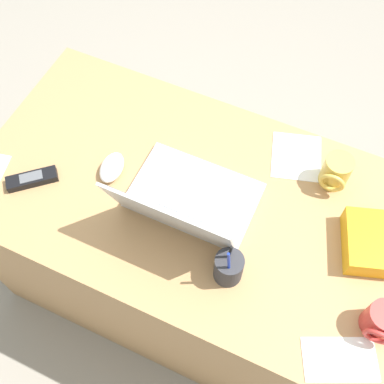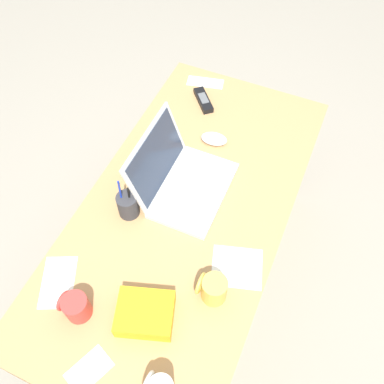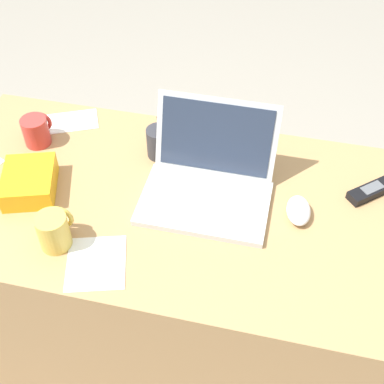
{
  "view_description": "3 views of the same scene",
  "coord_description": "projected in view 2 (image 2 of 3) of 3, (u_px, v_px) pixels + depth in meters",
  "views": [
    {
      "loc": [
        -0.2,
        0.61,
        1.91
      ],
      "look_at": [
        0.07,
        0.02,
        0.76
      ],
      "focal_mm": 45.06,
      "sensor_mm": 36.0,
      "label": 1
    },
    {
      "loc": [
        -0.72,
        -0.34,
        1.99
      ],
      "look_at": [
        0.05,
        -0.0,
        0.75
      ],
      "focal_mm": 38.94,
      "sensor_mm": 36.0,
      "label": 2
    },
    {
      "loc": [
        0.25,
        -0.93,
        1.76
      ],
      "look_at": [
        0.04,
        -0.04,
        0.8
      ],
      "focal_mm": 48.21,
      "sensor_mm": 36.0,
      "label": 3
    }
  ],
  "objects": [
    {
      "name": "paper_note_near_laptop",
      "position": [
        89.0,
        370.0,
        1.19
      ],
      "size": [
        0.15,
        0.12,
        0.0
      ],
      "primitive_type": "cube",
      "rotation": [
        0.0,
        0.0,
        -0.4
      ],
      "color": "white",
      "rests_on": "desk"
    },
    {
      "name": "coffee_mug_tall",
      "position": [
        213.0,
        289.0,
        1.27
      ],
      "size": [
        0.08,
        0.09,
        0.1
      ],
      "color": "#E0BC4C",
      "rests_on": "desk"
    },
    {
      "name": "ground_plane",
      "position": [
        188.0,
        282.0,
        2.09
      ],
      "size": [
        6.0,
        6.0,
        0.0
      ],
      "primitive_type": "plane",
      "color": "gray"
    },
    {
      "name": "coffee_mug_spare",
      "position": [
        76.0,
        307.0,
        1.25
      ],
      "size": [
        0.08,
        0.09,
        0.09
      ],
      "color": "#C63833",
      "rests_on": "desk"
    },
    {
      "name": "desk",
      "position": [
        187.0,
        250.0,
        1.8
      ],
      "size": [
        1.43,
        0.71,
        0.71
      ],
      "primitive_type": "cube",
      "color": "tan",
      "rests_on": "ground"
    },
    {
      "name": "laptop",
      "position": [
        182.0,
        180.0,
        1.51
      ],
      "size": [
        0.35,
        0.3,
        0.23
      ],
      "color": "silver",
      "rests_on": "desk"
    },
    {
      "name": "computer_mouse",
      "position": [
        214.0,
        139.0,
        1.66
      ],
      "size": [
        0.08,
        0.11,
        0.04
      ],
      "primitive_type": "ellipsoid",
      "rotation": [
        0.0,
        0.0,
        0.13
      ],
      "color": "white",
      "rests_on": "desk"
    },
    {
      "name": "paper_note_left",
      "position": [
        58.0,
        282.0,
        1.34
      ],
      "size": [
        0.2,
        0.17,
        0.0
      ],
      "primitive_type": "cube",
      "rotation": [
        0.0,
        0.0,
        0.43
      ],
      "color": "white",
      "rests_on": "desk"
    },
    {
      "name": "paper_note_front",
      "position": [
        205.0,
        82.0,
        1.87
      ],
      "size": [
        0.1,
        0.17,
        0.0
      ],
      "primitive_type": "cube",
      "rotation": [
        0.0,
        0.0,
        0.23
      ],
      "color": "white",
      "rests_on": "desk"
    },
    {
      "name": "pen_holder",
      "position": [
        128.0,
        205.0,
        1.45
      ],
      "size": [
        0.07,
        0.07,
        0.18
      ],
      "color": "#333338",
      "rests_on": "desk"
    },
    {
      "name": "cordless_phone",
      "position": [
        203.0,
        100.0,
        1.79
      ],
      "size": [
        0.14,
        0.13,
        0.03
      ],
      "color": "black",
      "rests_on": "desk"
    },
    {
      "name": "snack_bag",
      "position": [
        145.0,
        314.0,
        1.25
      ],
      "size": [
        0.18,
        0.2,
        0.06
      ],
      "primitive_type": "cube",
      "rotation": [
        0.0,
        0.0,
        0.32
      ],
      "color": "#F2AD19",
      "rests_on": "desk"
    },
    {
      "name": "paper_note_right",
      "position": [
        237.0,
        267.0,
        1.37
      ],
      "size": [
        0.19,
        0.2,
        0.0
      ],
      "primitive_type": "cube",
      "rotation": [
        0.0,
        0.0,
        0.29
      ],
      "color": "white",
      "rests_on": "desk"
    }
  ]
}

